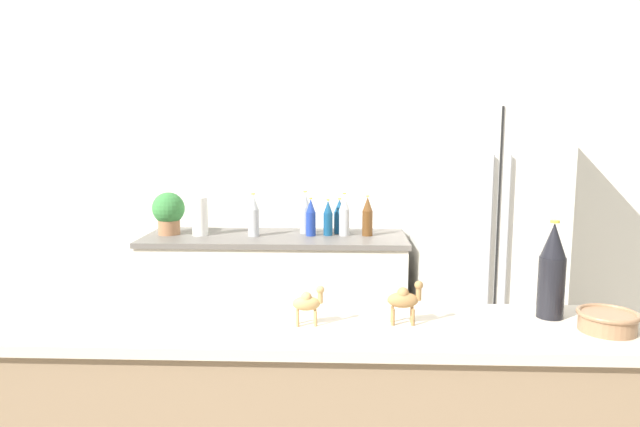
{
  "coord_description": "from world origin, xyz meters",
  "views": [
    {
      "loc": [
        0.08,
        -1.38,
        1.64
      ],
      "look_at": [
        -0.03,
        1.39,
        1.23
      ],
      "focal_mm": 32.0,
      "sensor_mm": 36.0,
      "label": 1
    }
  ],
  "objects": [
    {
      "name": "back_bottle_6",
      "position": [
        0.06,
        2.49,
        1.05
      ],
      "size": [
        0.08,
        0.08,
        0.24
      ],
      "color": "navy",
      "rests_on": "back_counter"
    },
    {
      "name": "back_bottle_3",
      "position": [
        -0.02,
        2.41,
        1.05
      ],
      "size": [
        0.06,
        0.06,
        0.25
      ],
      "color": "navy",
      "rests_on": "back_counter"
    },
    {
      "name": "paper_towel_roll",
      "position": [
        -0.89,
        2.39,
        1.06
      ],
      "size": [
        0.1,
        0.1,
        0.26
      ],
      "color": "white",
      "rests_on": "back_counter"
    },
    {
      "name": "back_bottle_0",
      "position": [
        -0.52,
        2.37,
        1.07
      ],
      "size": [
        0.08,
        0.08,
        0.29
      ],
      "color": "#B2B7BC",
      "rests_on": "back_counter"
    },
    {
      "name": "camel_figurine_second",
      "position": [
        -0.03,
        0.37,
        1.09
      ],
      "size": [
        0.1,
        0.05,
        0.13
      ],
      "color": "tan",
      "rests_on": "bar_counter"
    },
    {
      "name": "potted_plant",
      "position": [
        -1.11,
        2.41,
        1.09
      ],
      "size": [
        0.22,
        0.22,
        0.29
      ],
      "color": "#9E6B47",
      "rests_on": "back_counter"
    },
    {
      "name": "back_bottle_2",
      "position": [
        0.25,
        2.41,
        1.06
      ],
      "size": [
        0.07,
        0.07,
        0.27
      ],
      "color": "brown",
      "rests_on": "back_counter"
    },
    {
      "name": "refrigerator",
      "position": [
        1.0,
        2.34,
        0.91
      ],
      "size": [
        0.88,
        0.71,
        1.81
      ],
      "color": "silver",
      "rests_on": "ground_plane"
    },
    {
      "name": "wine_bottle",
      "position": [
        0.77,
        0.48,
        1.18
      ],
      "size": [
        0.09,
        0.09,
        0.33
      ],
      "color": "black",
      "rests_on": "bar_counter"
    },
    {
      "name": "camel_figurine",
      "position": [
        0.28,
        0.39,
        1.1
      ],
      "size": [
        0.11,
        0.05,
        0.14
      ],
      "color": "olive",
      "rests_on": "bar_counter"
    },
    {
      "name": "back_bottle_1",
      "position": [
        0.09,
        2.41,
        1.07
      ],
      "size": [
        0.07,
        0.07,
        0.29
      ],
      "color": "#B2B7BC",
      "rests_on": "back_counter"
    },
    {
      "name": "wall_back",
      "position": [
        0.0,
        2.73,
        1.27
      ],
      "size": [
        8.0,
        0.06,
        2.55
      ],
      "color": "white",
      "rests_on": "ground_plane"
    },
    {
      "name": "fruit_bowl",
      "position": [
        0.9,
        0.35,
        1.05
      ],
      "size": [
        0.18,
        0.18,
        0.06
      ],
      "color": "#8C6647",
      "rests_on": "bar_counter"
    },
    {
      "name": "back_bottle_4",
      "position": [
        -0.18,
        2.48,
        1.07
      ],
      "size": [
        0.07,
        0.07,
        0.29
      ],
      "color": "#B2B7BC",
      "rests_on": "back_counter"
    },
    {
      "name": "back_bottle_5",
      "position": [
        -0.14,
        2.4,
        1.06
      ],
      "size": [
        0.07,
        0.07,
        0.26
      ],
      "color": "navy",
      "rests_on": "back_counter"
    },
    {
      "name": "back_counter",
      "position": [
        -0.38,
        2.4,
        0.47
      ],
      "size": [
        1.76,
        0.63,
        0.93
      ],
      "color": "silver",
      "rests_on": "ground_plane"
    }
  ]
}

